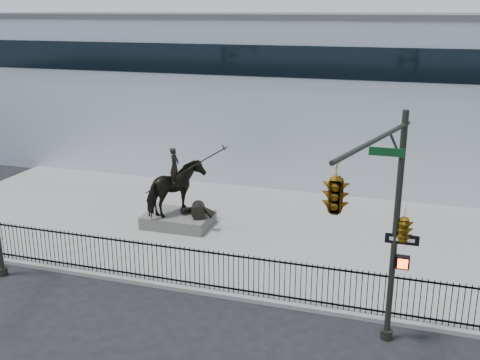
% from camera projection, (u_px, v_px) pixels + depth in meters
% --- Properties ---
extents(ground, '(120.00, 120.00, 0.00)m').
position_uv_depth(ground, '(172.00, 306.00, 18.86)').
color(ground, black).
rests_on(ground, ground).
extents(plaza, '(30.00, 12.00, 0.15)m').
position_uv_depth(plaza, '(236.00, 229.00, 25.22)').
color(plaza, gray).
rests_on(plaza, ground).
extents(building, '(44.00, 14.00, 9.00)m').
position_uv_depth(building, '(299.00, 92.00, 35.76)').
color(building, silver).
rests_on(building, ground).
extents(picket_fence, '(22.10, 0.10, 1.50)m').
position_uv_depth(picket_fence, '(186.00, 266.00, 19.73)').
color(picket_fence, black).
rests_on(picket_fence, plaza).
extents(statue_plinth, '(2.98, 2.06, 0.56)m').
position_uv_depth(statue_plinth, '(178.00, 220.00, 25.37)').
color(statue_plinth, '#514F4A').
rests_on(statue_plinth, plaza).
extents(equestrian_statue, '(3.80, 2.36, 3.22)m').
position_uv_depth(equestrian_statue, '(178.00, 190.00, 24.94)').
color(equestrian_statue, black).
rests_on(equestrian_statue, statue_plinth).
extents(traffic_signal_right, '(2.17, 6.86, 7.00)m').
position_uv_depth(traffic_signal_right, '(373.00, 210.00, 13.74)').
color(traffic_signal_right, '#262923').
rests_on(traffic_signal_right, ground).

